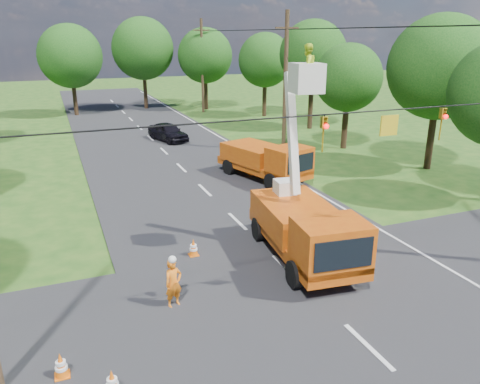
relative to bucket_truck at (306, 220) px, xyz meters
name	(u,v)px	position (x,y,z in m)	size (l,w,h in m)	color
ground	(182,168)	(-1.00, 14.54, -1.68)	(140.00, 140.00, 0.00)	#204916
road_main	(182,168)	(-1.00, 14.54, -1.68)	(12.00, 100.00, 0.06)	black
road_cross	(329,311)	(-1.00, -3.46, -1.68)	(56.00, 10.00, 0.07)	black
edge_line	(259,160)	(4.60, 14.54, -1.68)	(0.12, 90.00, 0.02)	silver
bucket_truck	(306,220)	(0.00, 0.00, 0.00)	(3.18, 6.75, 8.07)	#C1550D
second_truck	(266,160)	(3.13, 10.29, -0.46)	(4.00, 6.64, 2.34)	#C1550D
ground_worker	(173,283)	(-5.52, -1.33, -0.86)	(0.60, 0.39, 1.65)	#FF5B15
distant_car	(168,132)	(0.22, 23.16, -0.93)	(1.76, 4.37, 1.49)	black
traffic_cone_2	(307,227)	(1.32, 2.12, -1.32)	(0.38, 0.38, 0.71)	#E05E0B
traffic_cone_3	(272,201)	(1.35, 5.67, -1.32)	(0.38, 0.38, 0.71)	#E05E0B
traffic_cone_4	(112,383)	(-7.89, -4.64, -1.32)	(0.38, 0.38, 0.71)	#E05E0B
traffic_cone_5	(61,365)	(-9.02, -3.51, -1.32)	(0.38, 0.38, 0.71)	#E05E0B
traffic_cone_7	(251,169)	(2.66, 11.49, -1.32)	(0.38, 0.38, 0.71)	#E05E0B
traffic_cone_8	(193,248)	(-3.91, 1.93, -1.32)	(0.38, 0.38, 0.71)	#E05E0B
pole_right_mid	(285,82)	(7.50, 16.54, 3.43)	(1.80, 0.30, 10.00)	#4C3823
pole_right_far	(202,66)	(7.50, 36.54, 3.43)	(1.80, 0.30, 10.00)	#4C3823
signal_span	(407,123)	(1.23, -3.46, 4.20)	(18.00, 0.29, 1.07)	black
tree_right_b	(440,68)	(14.00, 8.54, 4.75)	(6.40, 6.40, 9.65)	#382616
tree_right_c	(348,78)	(12.20, 15.54, 3.63)	(5.00, 5.00, 7.83)	#382616
tree_right_d	(313,54)	(13.80, 23.54, 5.00)	(6.00, 6.00, 9.70)	#382616
tree_right_e	(265,60)	(12.80, 31.54, 4.13)	(5.60, 5.60, 8.63)	#382616
tree_far_a	(70,56)	(-6.00, 39.54, 4.51)	(6.60, 6.60, 9.50)	#382616
tree_far_b	(143,49)	(2.00, 41.54, 5.13)	(7.00, 7.00, 10.32)	#382616
tree_far_c	(205,56)	(8.50, 38.54, 4.38)	(6.20, 6.20, 9.18)	#382616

